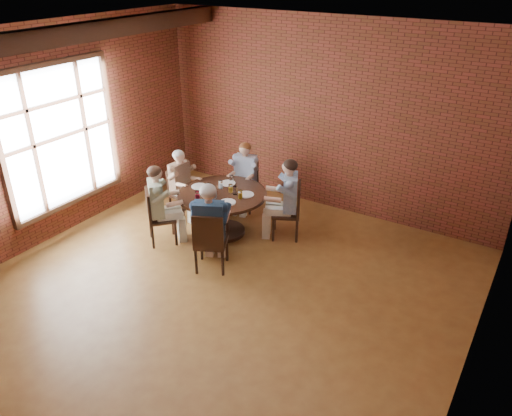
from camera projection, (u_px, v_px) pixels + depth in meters
The scene contains 31 objects.
floor at pixel (210, 299), 6.89m from camera, with size 7.00×7.00×0.00m, color olive.
ceiling at pixel (196, 43), 5.34m from camera, with size 7.00×7.00×0.00m, color silver.
wall_back at pixel (325, 116), 8.75m from camera, with size 7.00×7.00×0.00m, color maroon.
wall_left at pixel (35, 140), 7.64m from camera, with size 7.00×7.00×0.00m, color maroon.
wall_right at pixel (486, 265), 4.58m from camera, with size 7.00×7.00×0.00m, color maroon.
ceiling_beam at pixel (49, 37), 6.55m from camera, with size 0.22×6.90×0.26m, color black.
window at pixel (60, 137), 7.93m from camera, with size 0.10×2.16×2.36m.
dining_table at pixel (223, 205), 8.28m from camera, with size 1.47×1.47×0.75m.
chair_a at pixel (292, 209), 8.18m from camera, with size 0.60×0.60×0.96m.
diner_a at pixel (286, 199), 8.11m from camera, with size 0.55×0.68×1.37m, color #3C669D, non-canonical shape.
chair_b at pixel (246, 183), 9.16m from camera, with size 0.47×0.47×0.91m.
diner_b at pixel (244, 177), 9.03m from camera, with size 0.50×0.61×1.28m, color #8693AB, non-canonical shape.
chair_c at pixel (180, 191), 8.87m from camera, with size 0.43×0.43×0.89m.
diner_c at pixel (182, 185), 8.77m from camera, with size 0.48×0.59×1.26m, color brown, non-canonical shape.
chair_d at pixel (156, 214), 8.02m from camera, with size 0.60×0.60×0.94m.
diner_d at pixel (161, 205), 7.97m from camera, with size 0.53×0.65×1.34m, color tan, non-canonical shape.
chair_e at pixel (210, 240), 7.27m from camera, with size 0.61×0.61×0.97m.
diner_e at pixel (210, 227), 7.27m from camera, with size 0.56×0.69×1.39m, color #182B43, non-canonical shape.
plate_a at pixel (246, 194), 8.11m from camera, with size 0.26×0.26×0.01m, color white.
plate_b at pixel (228, 183), 8.51m from camera, with size 0.26×0.26×0.01m, color white.
plate_c at pixel (199, 186), 8.39m from camera, with size 0.26×0.26×0.01m, color white.
plate_d at pixel (228, 202), 7.85m from camera, with size 0.26×0.26×0.01m, color white.
glass_a at pixel (235, 190), 8.10m from camera, with size 0.07×0.07×0.14m, color white.
glass_b at pixel (231, 188), 8.17m from camera, with size 0.07×0.07×0.14m, color white.
glass_c at pixel (231, 179), 8.51m from camera, with size 0.07×0.07×0.14m, color white.
glass_d at pixel (221, 184), 8.31m from camera, with size 0.07×0.07×0.14m, color white.
glass_e at pixel (209, 187), 8.21m from camera, with size 0.07×0.07×0.14m, color white.
glass_f at pixel (197, 196), 7.93m from camera, with size 0.07×0.07×0.14m, color white.
glass_g at pixel (215, 194), 7.99m from camera, with size 0.07×0.07×0.14m, color white.
glass_h at pixel (240, 194), 7.97m from camera, with size 0.07×0.07×0.14m, color white.
smartphone at pixel (227, 205), 7.79m from camera, with size 0.06×0.13×0.01m, color black.
Camera 1 is at (3.49, -4.38, 4.25)m, focal length 35.00 mm.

